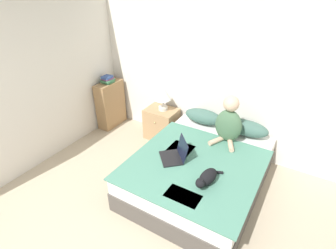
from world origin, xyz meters
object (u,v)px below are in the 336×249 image
(nightstand, at_px, (162,124))
(table_lamp, at_px, (163,94))
(person_sitting, at_px, (229,122))
(pillow_near, at_px, (203,117))
(bed, at_px, (200,171))
(book_stack_top, at_px, (108,80))
(bookshelf, at_px, (111,104))
(pillow_far, at_px, (247,128))
(laptop_open, at_px, (175,155))
(cat_tabby, at_px, (207,178))

(nightstand, xyz_separation_m, table_lamp, (0.03, 0.01, 0.58))
(person_sitting, bearing_deg, pillow_near, 149.03)
(bed, height_order, book_stack_top, book_stack_top)
(bed, distance_m, bookshelf, 2.36)
(pillow_far, distance_m, person_sitting, 0.41)
(book_stack_top, bearing_deg, bed, -17.57)
(bed, height_order, table_lamp, table_lamp)
(laptop_open, bearing_deg, bookshelf, -158.27)
(bed, relative_size, laptop_open, 4.34)
(table_lamp, bearing_deg, bed, -36.40)
(person_sitting, relative_size, table_lamp, 1.64)
(table_lamp, bearing_deg, book_stack_top, -174.68)
(cat_tabby, distance_m, laptop_open, 0.60)
(bed, bearing_deg, cat_tabby, -58.57)
(laptop_open, bearing_deg, book_stack_top, -158.18)
(pillow_near, relative_size, nightstand, 1.12)
(bed, distance_m, person_sitting, 0.80)
(pillow_far, xyz_separation_m, book_stack_top, (-2.59, -0.14, 0.32))
(laptop_open, distance_m, nightstand, 1.36)
(nightstand, bearing_deg, book_stack_top, -175.02)
(book_stack_top, bearing_deg, laptop_open, -25.30)
(laptop_open, xyz_separation_m, book_stack_top, (-1.95, 0.92, 0.37))
(bookshelf, bearing_deg, pillow_near, 4.11)
(bed, relative_size, person_sitting, 2.89)
(pillow_far, height_order, bookshelf, bookshelf)
(person_sitting, distance_m, book_stack_top, 2.40)
(table_lamp, distance_m, bookshelf, 1.21)
(bed, height_order, cat_tabby, cat_tabby)
(laptop_open, bearing_deg, person_sitting, 106.95)
(nightstand, relative_size, book_stack_top, 2.28)
(nightstand, height_order, table_lamp, table_lamp)
(pillow_near, xyz_separation_m, person_sitting, (0.51, -0.31, 0.19))
(laptop_open, distance_m, book_stack_top, 2.19)
(nightstand, relative_size, bookshelf, 0.64)
(pillow_far, bearing_deg, book_stack_top, -176.93)
(nightstand, bearing_deg, pillow_near, 3.16)
(table_lamp, xyz_separation_m, bookshelf, (-1.13, -0.10, -0.42))
(cat_tabby, bearing_deg, laptop_open, -104.63)
(book_stack_top, bearing_deg, bookshelf, 96.00)
(pillow_near, bearing_deg, bookshelf, -175.89)
(cat_tabby, relative_size, table_lamp, 1.10)
(bed, xyz_separation_m, pillow_far, (0.36, 0.85, 0.37))
(laptop_open, height_order, nightstand, laptop_open)
(pillow_near, relative_size, table_lamp, 1.48)
(laptop_open, distance_m, table_lamp, 1.35)
(pillow_far, distance_m, cat_tabby, 1.29)
(pillow_near, distance_m, bookshelf, 1.90)
(nightstand, bearing_deg, person_sitting, -11.55)
(bookshelf, height_order, book_stack_top, book_stack_top)
(pillow_far, xyz_separation_m, table_lamp, (-1.46, -0.03, 0.24))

